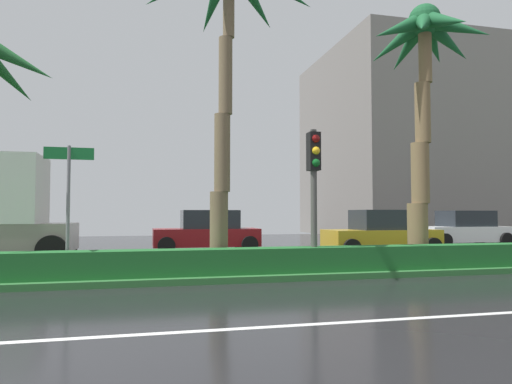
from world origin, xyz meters
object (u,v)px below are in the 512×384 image
(palm_tree_centre, at_px, (228,3))
(car_in_traffic_third, at_px, (464,229))
(car_in_traffic_second, at_px, (382,233))
(traffic_signal_median_right, at_px, (314,173))
(car_in_traffic_leading, at_px, (207,232))
(palm_tree_centre_right, at_px, (424,62))
(street_name_sign, at_px, (68,192))

(palm_tree_centre, height_order, car_in_traffic_third, palm_tree_centre)
(palm_tree_centre, xyz_separation_m, car_in_traffic_second, (6.90, 4.73, -6.19))
(traffic_signal_median_right, distance_m, car_in_traffic_leading, 8.68)
(palm_tree_centre_right, height_order, car_in_traffic_leading, palm_tree_centre_right)
(palm_tree_centre, xyz_separation_m, car_in_traffic_third, (13.01, 7.92, -6.19))
(palm_tree_centre, bearing_deg, palm_tree_centre_right, -0.11)
(palm_tree_centre, xyz_separation_m, traffic_signal_median_right, (2.05, -0.71, -4.43))
(palm_tree_centre_right, xyz_separation_m, street_name_sign, (-9.45, -0.16, -3.83))
(car_in_traffic_leading, bearing_deg, street_name_sign, 61.27)
(palm_tree_centre, height_order, car_in_traffic_leading, palm_tree_centre)
(palm_tree_centre_right, distance_m, car_in_traffic_second, 7.05)
(palm_tree_centre_right, height_order, car_in_traffic_third, palm_tree_centre_right)
(traffic_signal_median_right, xyz_separation_m, car_in_traffic_leading, (-1.53, 8.36, -1.76))
(palm_tree_centre, distance_m, street_name_sign, 6.21)
(palm_tree_centre_right, distance_m, car_in_traffic_third, 11.93)
(palm_tree_centre, height_order, traffic_signal_median_right, palm_tree_centre)
(car_in_traffic_leading, relative_size, car_in_traffic_second, 1.00)
(car_in_traffic_leading, bearing_deg, traffic_signal_median_right, 100.36)
(palm_tree_centre, distance_m, traffic_signal_median_right, 4.93)
(palm_tree_centre_right, xyz_separation_m, car_in_traffic_third, (7.32, 7.93, -5.08))
(palm_tree_centre, bearing_deg, street_name_sign, -177.43)
(street_name_sign, xyz_separation_m, car_in_traffic_third, (16.78, 8.09, -1.25))
(traffic_signal_median_right, distance_m, car_in_traffic_second, 7.50)
(car_in_traffic_leading, relative_size, car_in_traffic_third, 1.00)
(palm_tree_centre, height_order, car_in_traffic_second, palm_tree_centre)
(street_name_sign, bearing_deg, car_in_traffic_third, 25.74)
(palm_tree_centre, xyz_separation_m, palm_tree_centre_right, (5.69, -0.01, -1.10))
(street_name_sign, distance_m, car_in_traffic_leading, 9.00)
(traffic_signal_median_right, xyz_separation_m, car_in_traffic_second, (4.85, 5.44, -1.76))
(traffic_signal_median_right, height_order, car_in_traffic_third, traffic_signal_median_right)
(car_in_traffic_second, distance_m, car_in_traffic_third, 6.90)
(palm_tree_centre, distance_m, car_in_traffic_third, 16.44)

